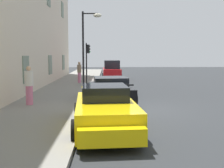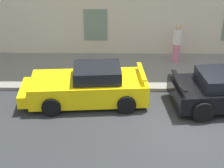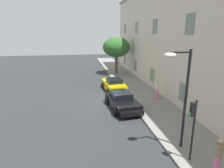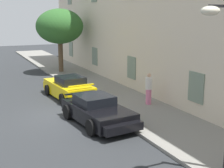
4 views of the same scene
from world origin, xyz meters
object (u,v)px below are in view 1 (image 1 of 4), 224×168
(sportscar_yellow_flank, at_px, (110,90))
(pedestrian_admiring, at_px, (79,72))
(traffic_light, at_px, (87,56))
(sportscar_red_lead, at_px, (105,112))
(pedestrian_strolling, at_px, (29,85))
(hatchback_parked, at_px, (112,71))
(street_lamp, at_px, (89,34))

(sportscar_yellow_flank, relative_size, pedestrian_admiring, 2.79)
(sportscar_yellow_flank, relative_size, traffic_light, 1.50)
(sportscar_red_lead, distance_m, pedestrian_strolling, 5.27)
(pedestrian_strolling, bearing_deg, pedestrian_admiring, -7.53)
(pedestrian_strolling, bearing_deg, hatchback_parked, -16.72)
(sportscar_red_lead, height_order, hatchback_parked, hatchback_parked)
(hatchback_parked, relative_size, traffic_light, 1.27)
(hatchback_parked, relative_size, pedestrian_strolling, 2.25)
(sportscar_red_lead, bearing_deg, sportscar_yellow_flank, -1.82)
(street_lamp, bearing_deg, pedestrian_admiring, 24.02)
(traffic_light, bearing_deg, pedestrian_admiring, 35.96)
(hatchback_parked, bearing_deg, pedestrian_admiring, 141.63)
(sportscar_yellow_flank, xyz_separation_m, street_lamp, (6.16, 1.43, 3.24))
(sportscar_yellow_flank, relative_size, street_lamp, 0.88)
(sportscar_red_lead, bearing_deg, pedestrian_admiring, 9.13)
(sportscar_yellow_flank, distance_m, traffic_light, 7.65)
(traffic_light, relative_size, pedestrian_admiring, 1.86)
(sportscar_red_lead, bearing_deg, pedestrian_strolling, 41.83)
(hatchback_parked, height_order, traffic_light, traffic_light)
(hatchback_parked, distance_m, traffic_light, 5.00)
(sportscar_red_lead, xyz_separation_m, street_lamp, (11.60, 1.25, 3.24))
(hatchback_parked, xyz_separation_m, pedestrian_strolling, (-13.18, 3.96, 0.20))
(sportscar_yellow_flank, height_order, pedestrian_admiring, pedestrian_admiring)
(street_lamp, bearing_deg, traffic_light, 10.74)
(sportscar_red_lead, bearing_deg, hatchback_parked, -1.52)
(sportscar_yellow_flank, height_order, hatchback_parked, hatchback_parked)
(traffic_light, distance_m, pedestrian_strolling, 9.12)
(hatchback_parked, bearing_deg, sportscar_red_lead, 178.48)
(traffic_light, height_order, street_lamp, street_lamp)
(traffic_light, bearing_deg, street_lamp, -169.26)
(street_lamp, height_order, pedestrian_admiring, street_lamp)
(sportscar_red_lead, relative_size, traffic_light, 1.52)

